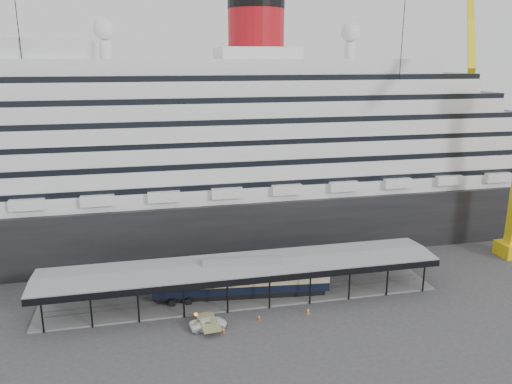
{
  "coord_description": "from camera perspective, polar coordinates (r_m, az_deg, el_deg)",
  "views": [
    {
      "loc": [
        -12.41,
        -58.82,
        32.86
      ],
      "look_at": [
        2.6,
        8.0,
        14.57
      ],
      "focal_mm": 35.0,
      "sensor_mm": 36.0,
      "label": 1
    }
  ],
  "objects": [
    {
      "name": "port_truck",
      "position": [
        65.19,
        -5.47,
        -14.73
      ],
      "size": [
        4.91,
        2.69,
        1.3
      ],
      "primitive_type": "imported",
      "rotation": [
        0.0,
        0.0,
        1.69
      ],
      "color": "white",
      "rests_on": "ground"
    },
    {
      "name": "ground",
      "position": [
        68.51,
        -0.68,
        -13.72
      ],
      "size": [
        200.0,
        200.0,
        0.0
      ],
      "primitive_type": "plane",
      "color": "#353538",
      "rests_on": "ground"
    },
    {
      "name": "platform_canopy",
      "position": [
        71.81,
        -1.52,
        -10.19
      ],
      "size": [
        56.0,
        9.18,
        5.3
      ],
      "color": "slate",
      "rests_on": "ground"
    },
    {
      "name": "cruise_ship",
      "position": [
        92.81,
        -4.82,
        5.9
      ],
      "size": [
        130.0,
        30.0,
        43.9
      ],
      "color": "black",
      "rests_on": "ground"
    },
    {
      "name": "pullman_carriage",
      "position": [
        71.54,
        -1.66,
        -9.79
      ],
      "size": [
        24.95,
        5.82,
        24.3
      ],
      "rotation": [
        0.0,
        0.0,
        -0.11
      ],
      "color": "black",
      "rests_on": "ground"
    },
    {
      "name": "traffic_cone_left",
      "position": [
        66.82,
        0.36,
        -14.15
      ],
      "size": [
        0.47,
        0.47,
        0.73
      ],
      "rotation": [
        0.0,
        0.0,
        -0.29
      ],
      "color": "#CF3C0B",
      "rests_on": "ground"
    },
    {
      "name": "traffic_cone_mid",
      "position": [
        64.27,
        -3.73,
        -15.48
      ],
      "size": [
        0.45,
        0.45,
        0.69
      ],
      "rotation": [
        0.0,
        0.0,
        -0.33
      ],
      "color": "#E2410C",
      "rests_on": "ground"
    },
    {
      "name": "traffic_cone_right",
      "position": [
        68.63,
        5.98,
        -13.36
      ],
      "size": [
        0.48,
        0.48,
        0.82
      ],
      "rotation": [
        0.0,
        0.0,
        -0.15
      ],
      "color": "#F95D0D",
      "rests_on": "ground"
    }
  ]
}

